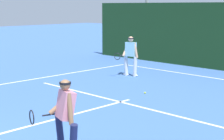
# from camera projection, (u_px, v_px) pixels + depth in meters

# --- Properties ---
(court_line_baseline_far) EXTENTS (9.88, 0.10, 0.01)m
(court_line_baseline_far) POSITION_uv_depth(u_px,v_px,m) (212.00, 78.00, 15.19)
(court_line_baseline_far) COLOR white
(court_line_baseline_far) RESTS_ON ground_plane
(court_line_service) EXTENTS (8.05, 0.10, 0.01)m
(court_line_service) POSITION_uv_depth(u_px,v_px,m) (120.00, 102.00, 11.38)
(court_line_service) COLOR white
(court_line_service) RESTS_ON ground_plane
(court_line_centre) EXTENTS (0.10, 6.40, 0.01)m
(court_line_centre) POSITION_uv_depth(u_px,v_px,m) (45.00, 122.00, 9.43)
(court_line_centre) COLOR white
(court_line_centre) RESTS_ON ground_plane
(player_near) EXTENTS (1.05, 0.88, 1.55)m
(player_near) POSITION_uv_depth(u_px,v_px,m) (65.00, 115.00, 7.12)
(player_near) COLOR #1E234C
(player_near) RESTS_ON ground_plane
(player_far) EXTENTS (0.71, 0.87, 1.67)m
(player_far) POSITION_uv_depth(u_px,v_px,m) (130.00, 54.00, 15.43)
(player_far) COLOR silver
(player_far) RESTS_ON ground_plane
(tennis_ball) EXTENTS (0.07, 0.07, 0.07)m
(tennis_ball) POSITION_uv_depth(u_px,v_px,m) (145.00, 93.00, 12.44)
(tennis_ball) COLOR #D1E033
(tennis_ball) RESTS_ON ground_plane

